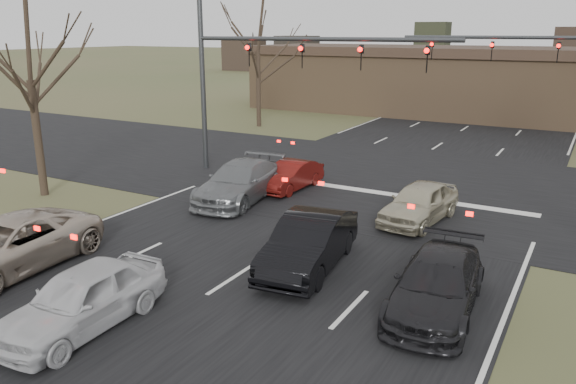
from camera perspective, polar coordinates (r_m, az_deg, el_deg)
name	(u,v)px	position (r m, az deg, el deg)	size (l,w,h in m)	color
ground	(156,329)	(13.50, -13.27, -13.37)	(360.00, 360.00, 0.00)	#444F2A
road_main	(523,91)	(69.27, 22.77, 9.45)	(14.00, 300.00, 0.02)	black
road_cross	(384,181)	(25.71, 9.74, 1.15)	(200.00, 14.00, 0.02)	black
building	(515,83)	(47.04, 22.06, 10.22)	(42.40, 10.40, 5.30)	brown
mast_arm_near	(261,65)	(25.38, -2.75, 12.75)	(12.12, 0.24, 8.00)	#383A3D
mast_arm_far	(564,63)	(31.57, 26.24, 11.72)	(11.12, 0.24, 8.00)	#383A3D
tree_left_near	(24,30)	(24.47, -25.22, 14.68)	(5.10, 5.10, 8.50)	black
tree_left_far	(257,18)	(39.64, -3.13, 17.23)	(5.70, 5.70, 9.50)	black
car_silver_suv	(8,246)	(17.62, -26.58, -4.89)	(2.48, 5.39, 1.50)	#B5A593
car_white_sedan	(82,298)	(13.70, -20.17, -10.11)	(1.71, 4.25, 1.45)	silver
car_black_hatch	(309,243)	(15.94, 2.14, -5.17)	(1.62, 4.65, 1.53)	black
car_charcoal_sedan	(437,285)	(14.11, 14.89, -9.07)	(1.88, 4.63, 1.34)	black
car_grey_ahead	(240,182)	(22.35, -4.93, 1.04)	(2.13, 5.25, 1.52)	slate
car_red_ahead	(291,176)	(23.82, 0.26, 1.66)	(1.28, 3.66, 1.21)	#58100C
car_silver_ahead	(419,203)	(20.30, 13.20, -1.06)	(1.67, 4.14, 1.41)	#BCB598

